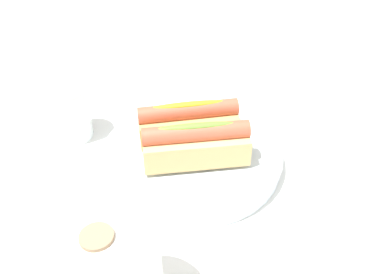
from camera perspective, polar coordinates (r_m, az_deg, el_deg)
ground_plane at (r=0.62m, az=1.86°, el=-4.73°), size 2.40×2.40×0.00m
serving_bowl at (r=0.63m, az=-0.00°, el=-2.40°), size 0.27×0.27×0.03m
hotdog_front at (r=0.63m, az=-0.51°, el=2.07°), size 0.16×0.09×0.06m
hotdog_back at (r=0.58m, az=0.55°, el=-1.00°), size 0.16×0.09×0.06m
water_glass at (r=0.70m, az=-16.67°, el=2.87°), size 0.07×0.07×0.09m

